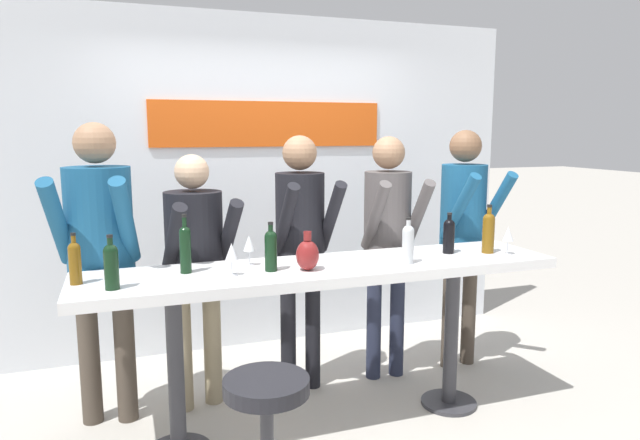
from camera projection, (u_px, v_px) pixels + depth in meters
name	position (u px, v px, depth m)	size (l,w,h in m)	color
ground_plane	(325.00, 427.00, 3.46)	(40.00, 40.00, 0.00)	#B2ADA3
back_wall	(261.00, 183.00, 4.70)	(4.39, 0.12, 2.69)	silver
tasting_table	(325.00, 288.00, 3.33)	(2.79, 0.61, 1.01)	white
bar_stool	(267.00, 429.00, 2.54)	(0.40, 0.40, 0.70)	#333338
person_far_left	(100.00, 241.00, 3.36)	(0.53, 0.64, 1.83)	#473D33
person_left	(195.00, 254.00, 3.57)	(0.49, 0.58, 1.64)	gray
person_center_left	(301.00, 234.00, 3.80)	(0.41, 0.54, 1.75)	black
person_center	(388.00, 229.00, 4.01)	(0.41, 0.54, 1.74)	#23283D
person_center_right	(464.00, 221.00, 4.21)	(0.42, 0.55, 1.79)	#473D33
wine_bottle_0	(449.00, 234.00, 3.61)	(0.07, 0.07, 0.26)	black
wine_bottle_1	(111.00, 264.00, 2.78)	(0.07, 0.07, 0.27)	black
wine_bottle_2	(185.00, 247.00, 3.10)	(0.06, 0.06, 0.33)	black
wine_bottle_3	(488.00, 231.00, 3.61)	(0.08, 0.08, 0.31)	brown
wine_bottle_4	(408.00, 242.00, 3.32)	(0.07, 0.07, 0.27)	#B7BCC1
wine_bottle_5	(75.00, 261.00, 2.87)	(0.06, 0.06, 0.26)	brown
wine_bottle_6	(271.00, 248.00, 3.15)	(0.07, 0.07, 0.27)	black
wine_glass_0	(508.00, 235.00, 3.57)	(0.07, 0.07, 0.18)	silver
wine_glass_1	(249.00, 244.00, 3.27)	(0.07, 0.07, 0.18)	silver
wine_glass_2	(232.00, 253.00, 3.05)	(0.07, 0.07, 0.18)	silver
decorative_vase	(307.00, 255.00, 3.17)	(0.13, 0.13, 0.22)	maroon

